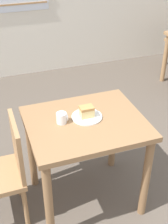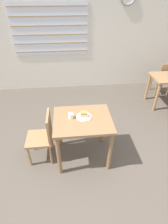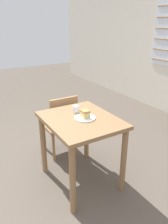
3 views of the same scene
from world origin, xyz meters
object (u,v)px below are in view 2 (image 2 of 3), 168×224
dining_table_near (83,126)px  plate (84,117)px  cake_slice (84,114)px  chair_far_opposite (163,77)px  coffee_mug (71,116)px  chair_near_window (43,136)px

dining_table_near → plate: size_ratio=3.81×
dining_table_near → cake_slice: cake_slice is taller
dining_table_near → chair_far_opposite: (2.20, 1.88, -0.18)m
plate → coffee_mug: 0.19m
dining_table_near → coffee_mug: coffee_mug is taller
dining_table_near → coffee_mug: bearing=167.2°
dining_table_near → cake_slice: size_ratio=8.49×
cake_slice → chair_far_opposite: bearing=40.2°
plate → coffee_mug: coffee_mug is taller
chair_far_opposite → plate: 2.87m
dining_table_near → chair_far_opposite: size_ratio=0.99×
plate → cake_slice: size_ratio=2.23×
dining_table_near → plate: (0.02, 0.04, 0.15)m
dining_table_near → chair_near_window: chair_near_window is taller
chair_far_opposite → chair_near_window: bearing=33.4°
coffee_mug → plate: bearing=0.4°
chair_near_window → coffee_mug: 0.57m
chair_near_window → plate: (0.63, -0.01, 0.33)m
cake_slice → coffee_mug: (-0.18, -0.00, -0.01)m
dining_table_near → chair_far_opposite: chair_far_opposite is taller
cake_slice → plate: bearing=-4.4°
chair_near_window → cake_slice: 0.73m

